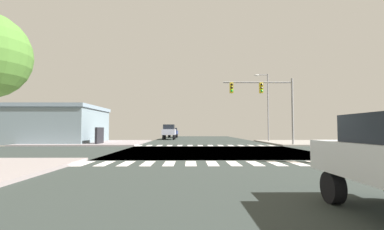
# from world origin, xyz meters

# --- Properties ---
(ground) EXTENTS (90.00, 90.00, 0.05)m
(ground) POSITION_xyz_m (0.00, 0.00, -0.03)
(ground) COLOR #2D3431
(sidewalk_corner_ne) EXTENTS (12.00, 12.00, 0.14)m
(sidewalk_corner_ne) POSITION_xyz_m (13.00, 12.00, 0.07)
(sidewalk_corner_ne) COLOR gray
(sidewalk_corner_ne) RESTS_ON ground
(sidewalk_corner_nw) EXTENTS (12.00, 12.00, 0.14)m
(sidewalk_corner_nw) POSITION_xyz_m (-13.00, 12.00, 0.07)
(sidewalk_corner_nw) COLOR gray
(sidewalk_corner_nw) RESTS_ON ground
(crosswalk_near) EXTENTS (13.50, 2.00, 0.01)m
(crosswalk_near) POSITION_xyz_m (-0.25, -7.30, 0.00)
(crosswalk_near) COLOR white
(crosswalk_near) RESTS_ON ground
(crosswalk_far) EXTENTS (13.50, 2.00, 0.01)m
(crosswalk_far) POSITION_xyz_m (-0.25, 7.30, 0.00)
(crosswalk_far) COLOR white
(crosswalk_far) RESTS_ON ground
(traffic_signal_mast) EXTENTS (6.87, 0.55, 6.59)m
(traffic_signal_mast) POSITION_xyz_m (5.62, 6.78, 4.88)
(traffic_signal_mast) COLOR gray
(traffic_signal_mast) RESTS_ON ground
(street_lamp) EXTENTS (1.78, 0.32, 8.63)m
(street_lamp) POSITION_xyz_m (7.93, 14.97, 5.12)
(street_lamp) COLOR gray
(street_lamp) RESTS_ON ground
(bank_building) EXTENTS (16.26, 9.95, 4.27)m
(bank_building) POSITION_xyz_m (-19.83, 12.48, 2.14)
(bank_building) COLOR gray
(bank_building) RESTS_ON ground
(suv_farside_1) EXTENTS (1.96, 4.60, 2.34)m
(suv_farside_1) POSITION_xyz_m (-5.00, 23.95, 1.39)
(suv_farside_1) COLOR black
(suv_farside_1) RESTS_ON ground
(sedan_outer_5) EXTENTS (1.80, 4.30, 1.88)m
(sedan_outer_5) POSITION_xyz_m (-5.00, 34.36, 1.12)
(sedan_outer_5) COLOR black
(sedan_outer_5) RESTS_ON ground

